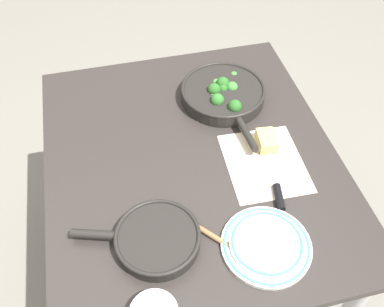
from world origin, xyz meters
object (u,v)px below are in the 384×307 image
object	(u,v)px
skillet_broccoli	(223,93)
wooden_spoon	(207,233)
cheese_block	(266,141)
dinner_plate_stack	(266,244)
grater_knife	(275,182)
skillet_eggs	(156,239)

from	to	relation	value
skillet_broccoli	wooden_spoon	bearing A→B (deg)	-25.00
wooden_spoon	cheese_block	world-z (taller)	cheese_block
wooden_spoon	cheese_block	distance (m)	0.38
wooden_spoon	cheese_block	bearing A→B (deg)	-85.96
cheese_block	dinner_plate_stack	size ratio (longest dim) A/B	0.36
cheese_block	grater_knife	bearing A→B (deg)	170.63
grater_knife	dinner_plate_stack	xyz separation A→B (m)	(-0.19, 0.10, 0.00)
skillet_broccoli	cheese_block	world-z (taller)	skillet_broccoli
skillet_eggs	dinner_plate_stack	distance (m)	0.29
skillet_eggs	grater_knife	world-z (taller)	skillet_eggs
skillet_eggs	cheese_block	bearing A→B (deg)	-129.43
skillet_broccoli	grater_knife	size ratio (longest dim) A/B	1.53
skillet_eggs	wooden_spoon	xyz separation A→B (m)	(-0.01, -0.14, -0.02)
cheese_block	dinner_plate_stack	xyz separation A→B (m)	(-0.35, 0.13, -0.01)
dinner_plate_stack	wooden_spoon	bearing A→B (deg)	62.57
skillet_broccoli	cheese_block	bearing A→B (deg)	12.26
grater_knife	dinner_plate_stack	distance (m)	0.22
grater_knife	cheese_block	world-z (taller)	cheese_block
skillet_broccoli	dinner_plate_stack	bearing A→B (deg)	-9.31
dinner_plate_stack	cheese_block	bearing A→B (deg)	-19.86
skillet_broccoli	grater_knife	world-z (taller)	skillet_broccoli
skillet_eggs	dinner_plate_stack	size ratio (longest dim) A/B	1.41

